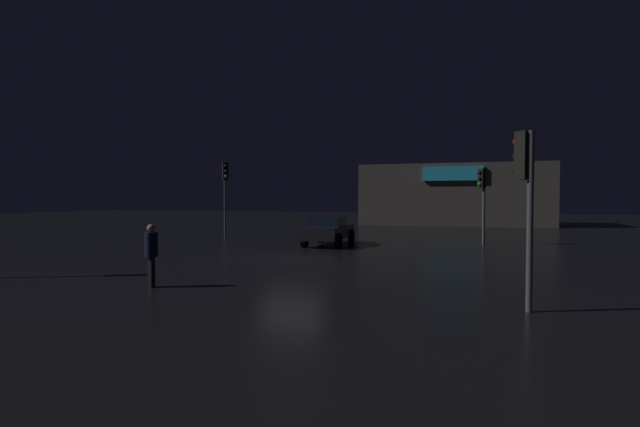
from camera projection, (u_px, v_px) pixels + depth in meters
The scene contains 7 objects.
ground_plane at pixel (291, 258), 19.15m from camera, with size 120.00×120.00×0.00m, color black.
store_building at pixel (455, 195), 43.75m from camera, with size 15.87×7.90×5.22m.
traffic_signal_main at pixel (225, 181), 28.84m from camera, with size 0.42×0.42×4.43m.
traffic_signal_opposite at pixel (482, 191), 24.34m from camera, with size 0.42×0.43×3.81m.
traffic_signal_cross_right at pixel (525, 180), 10.20m from camera, with size 0.43×0.41×3.76m.
car_near at pixel (329, 230), 24.41m from camera, with size 1.98×4.24×1.44m.
pedestrian at pixel (151, 251), 12.97m from camera, with size 0.48×0.48×1.68m.
Camera 1 is at (6.99, -17.79, 2.38)m, focal length 27.55 mm.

